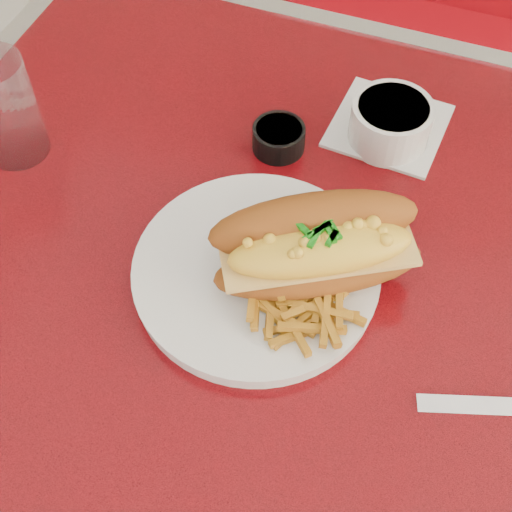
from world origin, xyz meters
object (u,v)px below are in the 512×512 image
(dinner_plate, at_px, (256,273))
(sauce_cup_left, at_px, (279,137))
(booth_bench_far, at_px, (456,117))
(mac_hoagie, at_px, (317,246))
(water_tumbler, at_px, (4,109))
(gravy_ramekin, at_px, (391,122))
(diner_table, at_px, (382,363))
(fork, at_px, (310,280))

(dinner_plate, relative_size, sauce_cup_left, 3.96)
(booth_bench_far, relative_size, mac_hoagie, 5.16)
(dinner_plate, relative_size, water_tumbler, 2.30)
(gravy_ramekin, distance_m, sauce_cup_left, 0.13)
(diner_table, relative_size, booth_bench_far, 1.03)
(dinner_plate, bearing_deg, diner_table, 14.43)
(diner_table, height_order, dinner_plate, dinner_plate)
(diner_table, xyz_separation_m, fork, (-0.09, -0.03, 0.18))
(dinner_plate, xyz_separation_m, sauce_cup_left, (-0.04, 0.18, 0.01))
(sauce_cup_left, bearing_deg, fork, -61.33)
(diner_table, bearing_deg, gravy_ramekin, 109.43)
(dinner_plate, relative_size, fork, 2.21)
(gravy_ramekin, bearing_deg, mac_hoagie, -95.40)
(fork, bearing_deg, diner_table, -90.88)
(dinner_plate, bearing_deg, water_tumbler, 167.42)
(booth_bench_far, xyz_separation_m, sauce_cup_left, (-0.19, -0.66, 0.50))
(fork, distance_m, sauce_cup_left, 0.20)
(diner_table, distance_m, water_tumbler, 0.53)
(booth_bench_far, height_order, mac_hoagie, booth_bench_far)
(fork, xyz_separation_m, water_tumbler, (-0.39, 0.07, 0.05))
(dinner_plate, distance_m, mac_hoagie, 0.08)
(sauce_cup_left, height_order, water_tumbler, water_tumbler)
(fork, relative_size, gravy_ramekin, 1.35)
(booth_bench_far, bearing_deg, mac_hoagie, -96.41)
(gravy_ramekin, bearing_deg, booth_bench_far, 83.22)
(booth_bench_far, xyz_separation_m, gravy_ramekin, (-0.07, -0.61, 0.51))
(diner_table, relative_size, mac_hoagie, 5.29)
(booth_bench_far, distance_m, mac_hoagie, 0.99)
(booth_bench_far, height_order, dinner_plate, booth_bench_far)
(fork, distance_m, water_tumbler, 0.39)
(sauce_cup_left, bearing_deg, booth_bench_far, 74.04)
(mac_hoagie, bearing_deg, diner_table, -19.85)
(diner_table, distance_m, dinner_plate, 0.23)
(diner_table, xyz_separation_m, sauce_cup_left, (-0.19, 0.15, 0.18))
(water_tumbler, bearing_deg, gravy_ramekin, 22.67)
(booth_bench_far, distance_m, dinner_plate, 0.99)
(booth_bench_far, distance_m, water_tumbler, 1.06)
(diner_table, height_order, gravy_ramekin, gravy_ramekin)
(gravy_ramekin, relative_size, sauce_cup_left, 1.33)
(mac_hoagie, bearing_deg, fork, -118.09)
(fork, xyz_separation_m, sauce_cup_left, (-0.10, 0.18, -0.00))
(gravy_ramekin, height_order, water_tumbler, water_tumbler)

